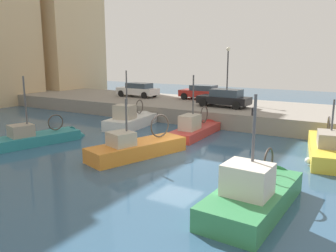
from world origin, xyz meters
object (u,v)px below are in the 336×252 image
fishing_boat_teal (38,142)px  fishing_boat_yellow (328,154)px  fishing_boat_green (256,202)px  fishing_boat_red (197,133)px  mooring_bollard_mid (253,112)px  parked_car_black (225,98)px  parked_car_white (138,90)px  fishing_boat_white (133,124)px  fishing_boat_orange (142,153)px  quay_streetlamp (228,65)px  parked_car_red (202,92)px

fishing_boat_teal → fishing_boat_yellow: size_ratio=0.94×
fishing_boat_green → fishing_boat_red: size_ratio=1.03×
mooring_bollard_mid → parked_car_black: bearing=49.7°
fishing_boat_green → parked_car_black: fishing_boat_green is taller
parked_car_white → fishing_boat_teal: bearing=-168.0°
fishing_boat_white → parked_car_white: 9.03m
parked_car_black → mooring_bollard_mid: bearing=-130.3°
fishing_boat_orange → parked_car_white: size_ratio=1.49×
fishing_boat_orange → quay_streetlamp: bearing=3.6°
fishing_boat_orange → fishing_boat_red: size_ratio=1.10×
fishing_boat_red → mooring_bollard_mid: (2.71, -2.99, 1.33)m
parked_car_red → quay_streetlamp: (-0.51, -2.69, 2.55)m
fishing_boat_green → quay_streetlamp: quay_streetlamp is taller
fishing_boat_teal → fishing_boat_white: bearing=-13.6°
fishing_boat_green → parked_car_red: size_ratio=1.49×
fishing_boat_yellow → parked_car_white: (8.28, 18.69, 1.81)m
quay_streetlamp → mooring_bollard_mid: bearing=-143.1°
parked_car_red → mooring_bollard_mid: size_ratio=7.51×
fishing_boat_yellow → parked_car_black: (6.32, 8.60, 1.82)m
fishing_boat_green → fishing_boat_white: 15.39m
fishing_boat_yellow → fishing_boat_teal: bearing=112.4°
fishing_boat_teal → fishing_boat_red: (7.24, -7.28, 0.05)m
fishing_boat_yellow → fishing_boat_red: size_ratio=1.19×
fishing_boat_white → fishing_boat_yellow: 13.82m
fishing_boat_yellow → fishing_boat_red: 8.33m
fishing_boat_green → parked_car_black: size_ratio=1.44×
fishing_boat_orange → fishing_boat_teal: size_ratio=0.98×
fishing_boat_yellow → parked_car_red: size_ratio=1.73×
parked_car_white → parked_car_black: bearing=-101.0°
fishing_boat_teal → mooring_bollard_mid: fishing_boat_teal is taller
fishing_boat_green → fishing_boat_white: fishing_boat_white is taller
fishing_boat_yellow → fishing_boat_red: bearing=84.4°
fishing_boat_yellow → mooring_bollard_mid: bearing=56.4°
fishing_boat_teal → parked_car_black: 14.64m
fishing_boat_teal → fishing_boat_white: fishing_boat_white is taller
fishing_boat_white → parked_car_white: bearing=33.6°
fishing_boat_white → parked_car_red: size_ratio=1.40×
fishing_boat_white → parked_car_white: (7.37, 4.90, 1.79)m
fishing_boat_orange → fishing_boat_teal: bearing=100.6°
parked_car_black → parked_car_white: parked_car_black is taller
parked_car_red → mooring_bollard_mid: parked_car_red is taller
parked_car_red → mooring_bollard_mid: 9.29m
fishing_boat_green → quay_streetlamp: size_ratio=1.28×
fishing_boat_teal → mooring_bollard_mid: (9.94, -10.27, 1.37)m
fishing_boat_white → fishing_boat_red: 5.50m
fishing_boat_yellow → parked_car_white: 20.53m
mooring_bollard_mid → quay_streetlamp: bearing=36.9°
fishing_boat_red → parked_car_red: size_ratio=1.45×
fishing_boat_teal → quay_streetlamp: (15.59, -6.02, 4.35)m
parked_car_black → quay_streetlamp: bearing=18.5°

